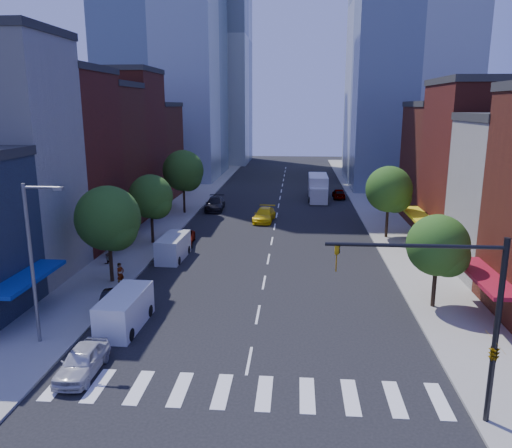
{
  "coord_description": "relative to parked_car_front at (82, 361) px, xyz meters",
  "views": [
    {
      "loc": [
        2.3,
        -23.84,
        13.13
      ],
      "look_at": [
        -0.47,
        10.22,
        5.0
      ],
      "focal_mm": 35.0,
      "sensor_mm": 36.0,
      "label": 1
    }
  ],
  "objects": [
    {
      "name": "tree_right_near",
      "position": [
        19.84,
        9.92,
        3.48
      ],
      "size": [
        4.0,
        4.0,
        6.2
      ],
      "color": "black",
      "rests_on": "sidewalk_right"
    },
    {
      "name": "crosswalk",
      "position": [
        8.19,
        -1.0,
        -0.71
      ],
      "size": [
        19.0,
        3.0,
        0.01
      ],
      "primitive_type": "cube",
      "color": "silver",
      "rests_on": "ground"
    },
    {
      "name": "sidewalk_left",
      "position": [
        -4.31,
        42.0,
        -0.64
      ],
      "size": [
        5.0,
        120.0,
        0.15
      ],
      "primitive_type": "cube",
      "color": "gray",
      "rests_on": "ground"
    },
    {
      "name": "bldg_left_5",
      "position": [
        -12.81,
        49.0,
        5.79
      ],
      "size": [
        12.0,
        10.0,
        13.0
      ],
      "primitive_type": "cube",
      "color": "#582016",
      "rests_on": "ground"
    },
    {
      "name": "cargo_van_far",
      "position": [
        -0.15,
        19.31,
        0.32
      ],
      "size": [
        2.15,
        4.95,
        2.08
      ],
      "rotation": [
        0.0,
        0.0,
        -0.04
      ],
      "color": "silver",
      "rests_on": "ground"
    },
    {
      "name": "bldg_left_4",
      "position": [
        -12.81,
        39.5,
        7.79
      ],
      "size": [
        12.0,
        9.0,
        17.0
      ],
      "primitive_type": "cube",
      "color": "#5B1E15",
      "rests_on": "ground"
    },
    {
      "name": "bldg_left_2",
      "position": [
        -12.81,
        22.5,
        7.29
      ],
      "size": [
        12.0,
        9.0,
        16.0
      ],
      "primitive_type": "cube",
      "color": "#5B1E15",
      "rests_on": "ground"
    },
    {
      "name": "bldg_right_2",
      "position": [
        29.19,
        26.0,
        6.79
      ],
      "size": [
        12.0,
        10.0,
        15.0
      ],
      "primitive_type": "cube",
      "color": "#5B1E15",
      "rests_on": "ground"
    },
    {
      "name": "pedestrian_far",
      "position": [
        -5.35,
        17.19,
        0.33
      ],
      "size": [
        0.82,
        0.97,
        1.79
      ],
      "primitive_type": "imported",
      "rotation": [
        0.0,
        0.0,
        -1.75
      ],
      "color": "#999999",
      "rests_on": "sidewalk_left"
    },
    {
      "name": "bldg_right_3",
      "position": [
        29.19,
        36.0,
        5.79
      ],
      "size": [
        12.0,
        10.0,
        13.0
      ],
      "primitive_type": "cube",
      "color": "#582016",
      "rests_on": "ground"
    },
    {
      "name": "streetlight",
      "position": [
        -3.61,
        3.0,
        4.56
      ],
      "size": [
        2.25,
        0.25,
        9.0
      ],
      "color": "slate",
      "rests_on": "sidewalk_left"
    },
    {
      "name": "box_truck",
      "position": [
        13.6,
        48.8,
        0.93
      ],
      "size": [
        2.74,
        8.65,
        3.48
      ],
      "rotation": [
        0.0,
        0.0,
        -0.0
      ],
      "color": "silver",
      "rests_on": "ground"
    },
    {
      "name": "tree_right_far",
      "position": [
        19.84,
        27.92,
        4.15
      ],
      "size": [
        4.6,
        4.6,
        7.2
      ],
      "color": "black",
      "rests_on": "sidewalk_right"
    },
    {
      "name": "parked_car_front",
      "position": [
        0.0,
        0.0,
        0.0
      ],
      "size": [
        1.71,
        4.2,
        1.43
      ],
      "primitive_type": "imported",
      "rotation": [
        0.0,
        0.0,
        0.01
      ],
      "color": "silver",
      "rests_on": "ground"
    },
    {
      "name": "taxi",
      "position": [
        6.87,
        34.62,
        0.06
      ],
      "size": [
        2.64,
        5.48,
        1.54
      ],
      "primitive_type": "imported",
      "rotation": [
        0.0,
        0.0,
        -0.09
      ],
      "color": "yellow",
      "rests_on": "ground"
    },
    {
      "name": "traffic_signal",
      "position": [
        18.14,
        -2.5,
        3.44
      ],
      "size": [
        7.24,
        2.24,
        8.0
      ],
      "color": "black",
      "rests_on": "sidewalk_right"
    },
    {
      "name": "sidewalk_right",
      "position": [
        20.69,
        42.0,
        -0.64
      ],
      "size": [
        5.0,
        120.0,
        0.15
      ],
      "primitive_type": "cube",
      "color": "gray",
      "rests_on": "ground"
    },
    {
      "name": "ground",
      "position": [
        8.19,
        2.0,
        -0.71
      ],
      "size": [
        220.0,
        220.0,
        0.0
      ],
      "primitive_type": "plane",
      "color": "black",
      "rests_on": "ground"
    },
    {
      "name": "traffic_car_oncoming",
      "position": [
        14.06,
        52.48,
        0.02
      ],
      "size": [
        1.77,
        4.54,
        1.47
      ],
      "primitive_type": "imported",
      "rotation": [
        0.0,
        0.0,
        3.19
      ],
      "color": "black",
      "rests_on": "ground"
    },
    {
      "name": "tree_left_near",
      "position": [
        -3.16,
        12.92,
        4.15
      ],
      "size": [
        4.8,
        4.8,
        7.3
      ],
      "color": "black",
      "rests_on": "sidewalk_left"
    },
    {
      "name": "tower_far_w",
      "position": [
        -9.81,
        97.0,
        27.29
      ],
      "size": [
        18.0,
        18.0,
        56.0
      ],
      "primitive_type": "cube",
      "color": "#9EA5AD",
      "rests_on": "ground"
    },
    {
      "name": "parked_car_second",
      "position": [
        -1.31,
        7.72,
        -0.06
      ],
      "size": [
        1.89,
        4.1,
        1.3
      ],
      "primitive_type": "imported",
      "rotation": [
        0.0,
        0.0,
        0.13
      ],
      "color": "black",
      "rests_on": "ground"
    },
    {
      "name": "bldg_left_3",
      "position": [
        -12.81,
        31.0,
        6.79
      ],
      "size": [
        12.0,
        8.0,
        15.0
      ],
      "primitive_type": "cube",
      "color": "#582016",
      "rests_on": "ground"
    },
    {
      "name": "parked_car_third",
      "position": [
        -0.35,
        23.98,
        -0.08
      ],
      "size": [
        2.59,
        4.78,
        1.27
      ],
      "primitive_type": "imported",
      "rotation": [
        0.0,
        0.0,
        0.11
      ],
      "color": "#999999",
      "rests_on": "ground"
    },
    {
      "name": "traffic_car_far",
      "position": [
        16.69,
        50.22,
        0.01
      ],
      "size": [
        1.75,
        4.24,
        1.44
      ],
      "primitive_type": "imported",
      "rotation": [
        0.0,
        0.0,
        3.15
      ],
      "color": "#999999",
      "rests_on": "ground"
    },
    {
      "name": "tree_left_far",
      "position": [
        -3.16,
        37.92,
        4.49
      ],
      "size": [
        5.0,
        5.0,
        7.75
      ],
      "color": "black",
      "rests_on": "sidewalk_left"
    },
    {
      "name": "tree_left_mid",
      "position": [
        -3.16,
        23.92,
        3.81
      ],
      "size": [
        4.2,
        4.2,
        6.65
      ],
      "color": "black",
      "rests_on": "sidewalk_left"
    },
    {
      "name": "cargo_van_near",
      "position": [
        0.31,
        5.38,
        0.35
      ],
      "size": [
        2.19,
        5.11,
        2.15
      ],
      "rotation": [
        0.0,
        0.0,
        -0.03
      ],
      "color": "white",
      "rests_on": "ground"
    },
    {
      "name": "pedestrian_near",
      "position": [
        -2.31,
        12.11,
        0.31
      ],
      "size": [
        0.68,
        0.76,
        1.74
      ],
      "primitive_type": "imported",
      "rotation": [
        0.0,
        0.0,
        1.04
      ],
      "color": "#999999",
      "rests_on": "sidewalk_left"
    },
    {
      "name": "parked_car_rear",
      "position": [
        0.11,
        40.55,
        0.1
      ],
      "size": [
        2.56,
        5.72,
        1.63
      ],
      "primitive_type": "imported",
      "rotation": [
        0.0,
        0.0,
        0.05
      ],
      "color": "black",
      "rests_on": "ground"
    }
  ]
}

